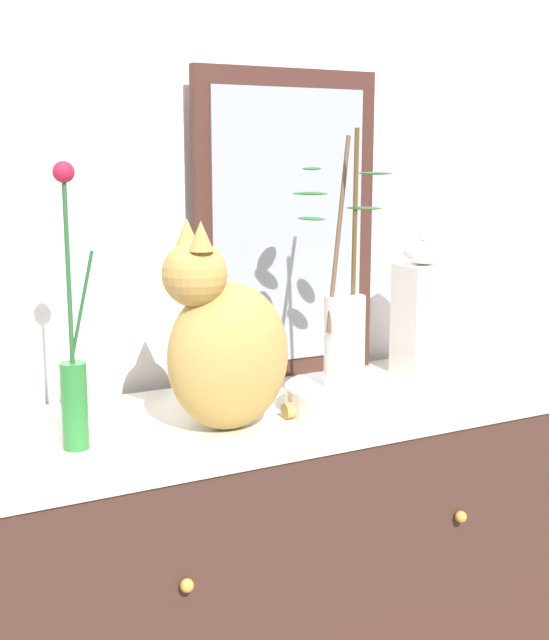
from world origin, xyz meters
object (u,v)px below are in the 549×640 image
object	(u,v)px
sideboard	(275,615)
mirror_leaning	(287,227)
vase_slim_green	(73,371)
jar_lidded_porcelain	(421,310)
cat_sitting	(225,345)
bowl_porcelain	(343,398)
vase_glass_clear	(344,328)

from	to	relation	value
sideboard	mirror_leaning	distance (m)	0.84
vase_slim_green	jar_lidded_porcelain	distance (m)	0.85
mirror_leaning	cat_sitting	xyz separation A→B (m)	(-0.29, -0.29, -0.18)
jar_lidded_porcelain	bowl_porcelain	bearing A→B (deg)	-152.95
sideboard	cat_sitting	bearing A→B (deg)	-151.54
cat_sitting	bowl_porcelain	distance (m)	0.29
sideboard	jar_lidded_porcelain	size ratio (longest dim) A/B	3.94
vase_slim_green	mirror_leaning	bearing A→B (deg)	25.24
cat_sitting	vase_slim_green	distance (m)	0.28
sideboard	vase_glass_clear	bearing A→B (deg)	-35.87
bowl_porcelain	vase_glass_clear	distance (m)	0.14
vase_glass_clear	sideboard	bearing A→B (deg)	144.13
cat_sitting	vase_glass_clear	distance (m)	0.26
vase_glass_clear	vase_slim_green	bearing A→B (deg)	177.08
cat_sitting	vase_glass_clear	world-z (taller)	vase_glass_clear
bowl_porcelain	jar_lidded_porcelain	distance (m)	0.37
sideboard	vase_slim_green	xyz separation A→B (m)	(-0.42, -0.05, 0.60)
mirror_leaning	vase_slim_green	bearing A→B (deg)	-154.76
mirror_leaning	cat_sitting	distance (m)	0.45
sideboard	jar_lidded_porcelain	distance (m)	0.75
vase_slim_green	jar_lidded_porcelain	size ratio (longest dim) A/B	1.47
vase_glass_clear	jar_lidded_porcelain	distance (m)	0.35
bowl_porcelain	vase_glass_clear	bearing A→B (deg)	108.40
mirror_leaning	bowl_porcelain	bearing A→B (deg)	-95.80
cat_sitting	sideboard	bearing A→B (deg)	28.46
vase_glass_clear	mirror_leaning	bearing A→B (deg)	84.06
vase_slim_green	jar_lidded_porcelain	xyz separation A→B (m)	(0.84, 0.13, 0.01)
mirror_leaning	vase_glass_clear	world-z (taller)	mirror_leaning
cat_sitting	jar_lidded_porcelain	distance (m)	0.58
sideboard	vase_glass_clear	size ratio (longest dim) A/B	2.64
sideboard	mirror_leaning	xyz separation A→B (m)	(0.14, 0.21, 0.80)
mirror_leaning	jar_lidded_porcelain	size ratio (longest dim) A/B	2.04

